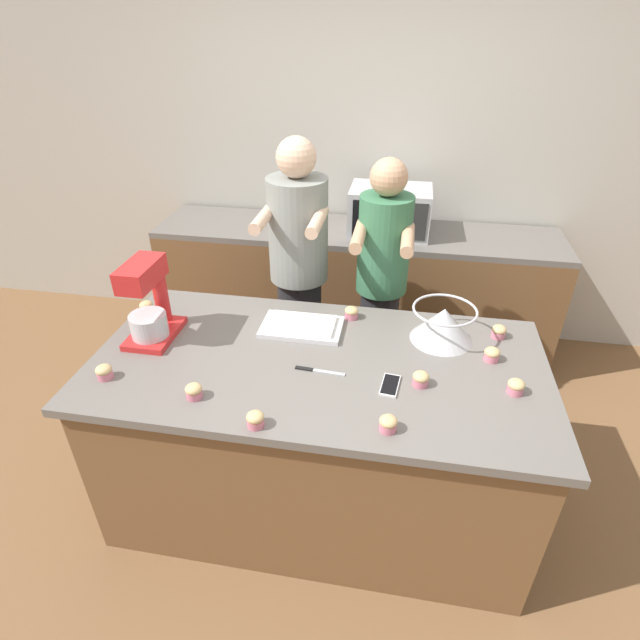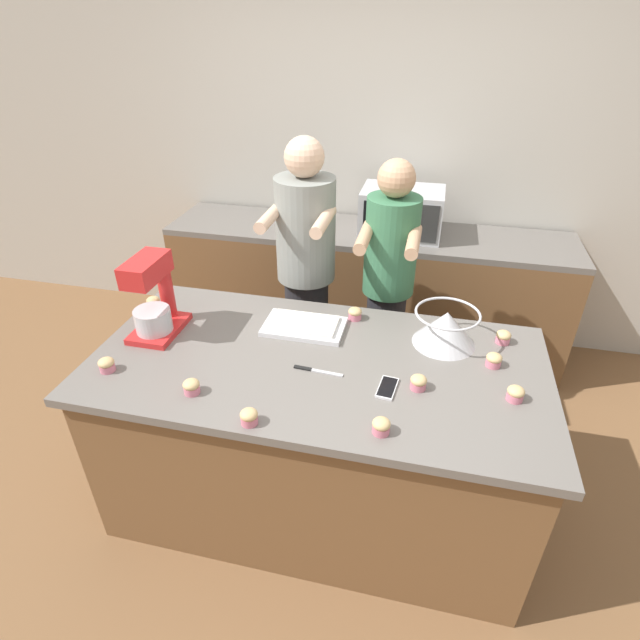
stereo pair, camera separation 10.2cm
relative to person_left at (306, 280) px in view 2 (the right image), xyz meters
name	(u,v)px [view 2 (the right image)]	position (x,y,z in m)	size (l,w,h in m)	color
ground_plane	(318,495)	(0.25, -0.75, -0.90)	(16.00, 16.00, 0.00)	brown
back_wall	(378,157)	(0.25, 1.10, 0.45)	(10.00, 0.06, 2.70)	#B2ADA3
island_counter	(318,434)	(0.25, -0.75, -0.44)	(2.02, 1.01, 0.90)	brown
back_counter	(365,290)	(0.25, 0.75, -0.43)	(2.80, 0.60, 0.93)	brown
person_left	(306,280)	(0.00, 0.00, 0.00)	(0.34, 0.50, 1.70)	#232328
person_right	(387,294)	(0.47, 0.00, -0.03)	(0.31, 0.48, 1.61)	#232328
stand_mixer	(154,301)	(-0.55, -0.70, 0.17)	(0.20, 0.30, 0.39)	red
mixing_bowl	(446,327)	(0.79, -0.49, 0.09)	(0.30, 0.30, 0.17)	#BCBCC1
baking_tray	(304,326)	(0.12, -0.52, 0.02)	(0.39, 0.24, 0.04)	silver
microwave_oven	(402,212)	(0.47, 0.75, 0.19)	(0.53, 0.38, 0.31)	#B7B7BC
cell_phone	(387,388)	(0.57, -0.88, 0.01)	(0.09, 0.15, 0.01)	silver
knife	(315,370)	(0.26, -0.83, 0.01)	(0.22, 0.03, 0.01)	#BCBCC1
cupcake_0	(249,417)	(0.09, -1.20, 0.03)	(0.07, 0.07, 0.06)	#D17084
cupcake_1	(355,313)	(0.35, -0.37, 0.03)	(0.07, 0.07, 0.06)	#D17084
cupcake_2	(494,360)	(1.00, -0.62, 0.03)	(0.07, 0.07, 0.06)	#D17084
cupcake_3	(107,365)	(-0.62, -1.03, 0.03)	(0.07, 0.07, 0.06)	#D17084
cupcake_4	(381,426)	(0.58, -1.14, 0.03)	(0.07, 0.07, 0.06)	#D17084
cupcake_5	(191,386)	(-0.20, -1.09, 0.03)	(0.07, 0.07, 0.06)	#D17084
cupcake_6	(153,302)	(-0.69, -0.50, 0.03)	(0.07, 0.07, 0.06)	#D17084
cupcake_7	(418,382)	(0.70, -0.85, 0.03)	(0.07, 0.07, 0.06)	#D17084
cupcake_8	(516,393)	(1.07, -0.83, 0.03)	(0.07, 0.07, 0.06)	#D17084
cupcake_9	(503,337)	(1.06, -0.42, 0.03)	(0.07, 0.07, 0.06)	#D17084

